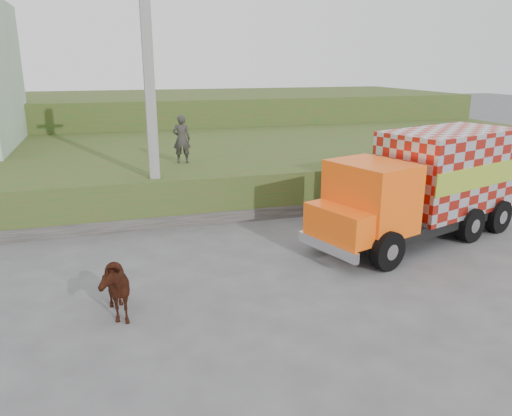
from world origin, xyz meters
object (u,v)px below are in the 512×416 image
object	(u,v)px
utility_pole	(150,93)
cargo_truck	(427,184)
cow	(111,285)
pedestrian	(182,139)

from	to	relation	value
utility_pole	cargo_truck	distance (m)	8.52
cow	utility_pole	bearing A→B (deg)	64.55
cow	pedestrian	bearing A→B (deg)	60.38
cargo_truck	pedestrian	bearing A→B (deg)	119.19
cargo_truck	pedestrian	world-z (taller)	pedestrian
utility_pole	cow	bearing A→B (deg)	-104.77
utility_pole	cow	size ratio (longest dim) A/B	5.16
cargo_truck	cow	size ratio (longest dim) A/B	4.66
utility_pole	cow	world-z (taller)	utility_pole
pedestrian	cow	bearing A→B (deg)	81.65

